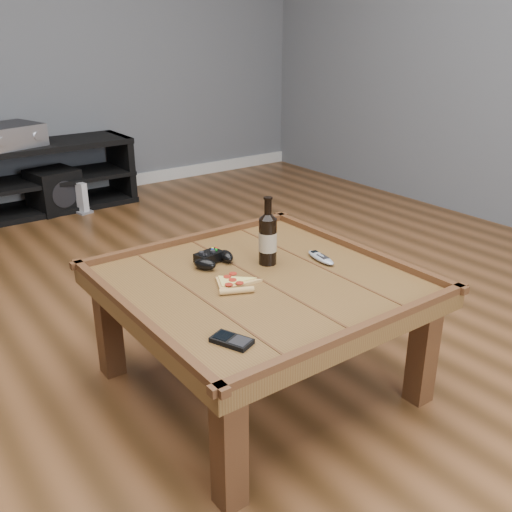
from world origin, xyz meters
TOP-DOWN VIEW (x-y plane):
  - ground at (0.00, 0.00)m, footprint 6.00×6.00m
  - wall_back at (0.00, 3.00)m, footprint 5.00×0.04m
  - baseboard at (0.00, 2.99)m, footprint 5.00×0.02m
  - coffee_table at (0.00, 0.00)m, footprint 1.03×1.03m
  - media_console at (0.00, 2.75)m, footprint 1.40×0.45m
  - beer_bottle at (0.11, 0.10)m, footprint 0.07×0.07m
  - game_controller at (-0.06, 0.22)m, footprint 0.18×0.14m
  - pizza_slice at (-0.11, 0.01)m, footprint 0.21×0.25m
  - smartphone at (-0.33, -0.30)m, footprint 0.10×0.13m
  - remote_control at (0.29, 0.00)m, footprint 0.07×0.16m
  - av_receiver at (-0.16, 2.74)m, footprint 0.52×0.47m
  - subwoofer at (0.11, 2.69)m, footprint 0.36×0.36m
  - game_console at (0.24, 2.55)m, footprint 0.14×0.20m

SIDE VIEW (x-z plane):
  - ground at x=0.00m, z-range 0.00..0.00m
  - baseboard at x=0.00m, z-range 0.00..0.10m
  - game_console at x=0.24m, z-range -0.01..0.22m
  - subwoofer at x=0.11m, z-range 0.00..0.31m
  - media_console at x=0.00m, z-range 0.00..0.50m
  - coffee_table at x=0.00m, z-range 0.15..0.63m
  - pizza_slice at x=-0.11m, z-range 0.45..0.47m
  - smartphone at x=-0.33m, z-range 0.45..0.47m
  - remote_control at x=0.29m, z-range 0.45..0.47m
  - game_controller at x=-0.06m, z-range 0.45..0.50m
  - beer_bottle at x=0.11m, z-range 0.42..0.69m
  - av_receiver at x=-0.16m, z-range 0.50..0.65m
  - wall_back at x=0.00m, z-range 0.00..2.70m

